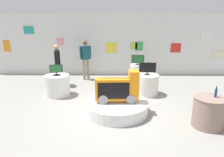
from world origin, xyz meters
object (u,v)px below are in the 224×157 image
object	(u,v)px
tv_on_center_rear	(148,68)
side_table_round	(208,112)
shopper_browsing_near_truck	(86,57)
tv_on_left_rear	(56,70)
display_pedestal_left_rear	(57,85)
display_pedestal_right_rear	(137,73)
main_display_pedestal	(117,107)
shopper_browsing_rear	(58,62)
display_pedestal_center_rear	(147,84)
tv_on_right_rear	(138,60)
novelty_firetruck_tv	(118,90)
bottle_on_side_table	(216,93)

from	to	relation	value
tv_on_center_rear	side_table_round	distance (m)	2.55
side_table_round	shopper_browsing_near_truck	size ratio (longest dim) A/B	0.43
tv_on_left_rear	tv_on_center_rear	size ratio (longest dim) A/B	0.75
display_pedestal_left_rear	side_table_round	distance (m)	4.71
display_pedestal_right_rear	shopper_browsing_near_truck	world-z (taller)	shopper_browsing_near_truck
main_display_pedestal	shopper_browsing_rear	size ratio (longest dim) A/B	1.06
display_pedestal_center_rear	tv_on_right_rear	world-z (taller)	tv_on_right_rear
main_display_pedestal	tv_on_left_rear	xyz separation A→B (m)	(-2.04, 1.35, 0.75)
novelty_firetruck_tv	shopper_browsing_rear	world-z (taller)	shopper_browsing_rear
main_display_pedestal	tv_on_center_rear	distance (m)	1.98
novelty_firetruck_tv	display_pedestal_right_rear	xyz separation A→B (m)	(0.91, 3.21, -0.32)
bottle_on_side_table	main_display_pedestal	bearing A→B (deg)	162.47
tv_on_left_rear	side_table_round	bearing A→B (deg)	-26.59
shopper_browsing_near_truck	shopper_browsing_rear	world-z (taller)	shopper_browsing_near_truck
tv_on_right_rear	shopper_browsing_near_truck	distance (m)	2.28
tv_on_left_rear	shopper_browsing_near_truck	size ratio (longest dim) A/B	0.25
tv_on_right_rear	shopper_browsing_near_truck	xyz separation A→B (m)	(-2.27, 0.21, 0.08)
main_display_pedestal	display_pedestal_center_rear	distance (m)	1.83
main_display_pedestal	tv_on_right_rear	world-z (taller)	tv_on_right_rear
display_pedestal_right_rear	shopper_browsing_rear	distance (m)	3.38
novelty_firetruck_tv	shopper_browsing_rear	size ratio (longest dim) A/B	0.72
display_pedestal_left_rear	side_table_round	bearing A→B (deg)	-26.63
display_pedestal_center_rear	bottle_on_side_table	distance (m)	2.57
novelty_firetruck_tv	shopper_browsing_near_truck	world-z (taller)	shopper_browsing_near_truck
main_display_pedestal	tv_on_center_rear	xyz separation A→B (m)	(1.07, 1.48, 0.79)
tv_on_center_rear	novelty_firetruck_tv	bearing A→B (deg)	-125.15
display_pedestal_right_rear	tv_on_right_rear	size ratio (longest dim) A/B	1.34
tv_on_center_rear	bottle_on_side_table	world-z (taller)	tv_on_center_rear
display_pedestal_right_rear	bottle_on_side_table	world-z (taller)	bottle_on_side_table
novelty_firetruck_tv	display_pedestal_right_rear	world-z (taller)	novelty_firetruck_tv
display_pedestal_left_rear	tv_on_left_rear	distance (m)	0.55
tv_on_center_rear	shopper_browsing_rear	world-z (taller)	shopper_browsing_rear
display_pedestal_right_rear	bottle_on_side_table	size ratio (longest dim) A/B	2.65
side_table_round	display_pedestal_center_rear	bearing A→B (deg)	116.29
tv_on_left_rear	tv_on_right_rear	world-z (taller)	tv_on_right_rear
bottle_on_side_table	shopper_browsing_rear	distance (m)	5.61
novelty_firetruck_tv	bottle_on_side_table	size ratio (longest dim) A/B	4.39
bottle_on_side_table	shopper_browsing_near_truck	bearing A→B (deg)	131.31
tv_on_right_rear	side_table_round	xyz separation A→B (m)	(1.24, -3.95, -0.56)
novelty_firetruck_tv	shopper_browsing_near_truck	size ratio (longest dim) A/B	0.69
main_display_pedestal	tv_on_right_rear	xyz separation A→B (m)	(0.93, 3.20, 0.78)
novelty_firetruck_tv	tv_on_center_rear	world-z (taller)	novelty_firetruck_tv
display_pedestal_left_rear	display_pedestal_center_rear	size ratio (longest dim) A/B	1.04
display_pedestal_center_rear	tv_on_right_rear	size ratio (longest dim) A/B	1.53
tv_on_left_rear	shopper_browsing_near_truck	bearing A→B (deg)	71.07
tv_on_center_rear	display_pedestal_right_rear	xyz separation A→B (m)	(-0.14, 1.73, -0.59)
main_display_pedestal	display_pedestal_right_rear	distance (m)	3.34
bottle_on_side_table	shopper_browsing_near_truck	xyz separation A→B (m)	(-3.63, 4.13, 0.16)
tv_on_right_rear	shopper_browsing_near_truck	bearing A→B (deg)	174.73
novelty_firetruck_tv	display_pedestal_center_rear	bearing A→B (deg)	54.94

